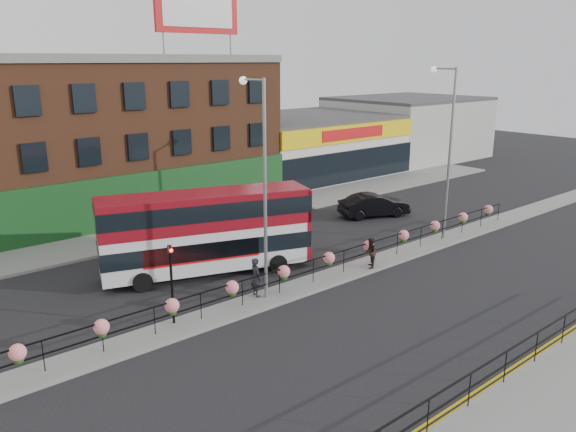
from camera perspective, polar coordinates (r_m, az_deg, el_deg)
ground at (r=26.86m, az=4.14°, el=-6.47°), size 120.00×120.00×0.00m
north_pavement at (r=35.93m, az=-9.26°, el=-0.77°), size 60.00×4.00×0.15m
median at (r=26.84m, az=4.14°, el=-6.32°), size 60.00×1.60×0.15m
yellow_line_inner at (r=21.69m, az=22.74°, el=-13.38°), size 60.00×0.10×0.01m
yellow_line_outer at (r=21.62m, az=23.17°, el=-13.52°), size 60.00×0.10×0.01m
brick_building at (r=40.37m, az=-20.41°, el=7.59°), size 25.00×12.21×10.30m
supermarket at (r=50.92m, az=1.60°, el=7.21°), size 15.00×12.25×5.30m
warehouse_east at (r=61.62m, az=11.99°, el=8.81°), size 14.50×12.00×6.30m
billboard at (r=38.49m, az=-9.20°, el=20.04°), size 6.00×0.29×4.40m
median_railing at (r=26.49m, az=4.18°, el=-4.37°), size 30.04×0.56×1.23m
south_railing at (r=19.50m, az=21.28°, el=-13.43°), size 20.04×0.05×1.12m
double_decker_bus at (r=27.05m, az=-8.23°, el=-0.86°), size 10.24×5.41×4.05m
car at (r=37.63m, az=8.75°, el=1.10°), size 4.86×5.79×1.54m
pedestrian_a at (r=24.40m, az=-3.28°, el=-6.22°), size 0.74×0.58×1.73m
pedestrian_b at (r=27.90m, az=8.37°, el=-3.74°), size 1.32×1.32×1.53m
lamp_column_west at (r=23.11m, az=-2.73°, el=4.53°), size 0.33×1.63×9.27m
lamp_column_east at (r=32.61m, az=15.86°, el=7.53°), size 0.34×1.68×9.58m
traffic_light_median at (r=21.85m, az=-11.82°, el=-5.12°), size 0.15×0.28×3.65m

